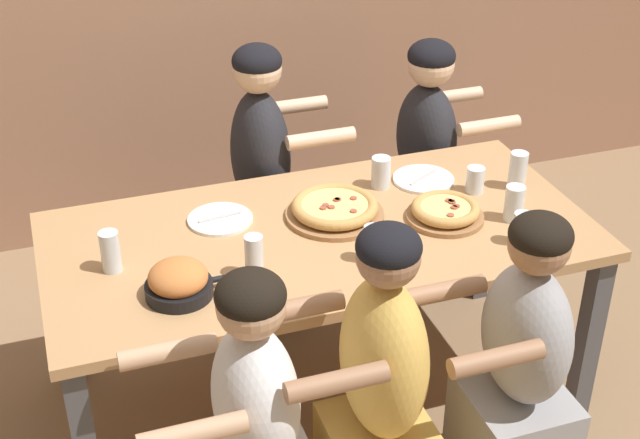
% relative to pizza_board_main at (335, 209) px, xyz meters
% --- Properties ---
extents(ground_plane, '(18.00, 18.00, 0.00)m').
position_rel_pizza_board_main_xyz_m(ground_plane, '(-0.08, -0.08, -0.77)').
color(ground_plane, '#896B4C').
rests_on(ground_plane, ground).
extents(dining_table, '(1.92, 0.93, 0.74)m').
position_rel_pizza_board_main_xyz_m(dining_table, '(-0.08, -0.08, -0.11)').
color(dining_table, tan).
rests_on(dining_table, ground).
extents(pizza_board_main, '(0.36, 0.36, 0.06)m').
position_rel_pizza_board_main_xyz_m(pizza_board_main, '(0.00, 0.00, 0.00)').
color(pizza_board_main, '#996B42').
rests_on(pizza_board_main, dining_table).
extents(pizza_board_second, '(0.28, 0.28, 0.06)m').
position_rel_pizza_board_main_xyz_m(pizza_board_second, '(0.37, -0.14, -0.00)').
color(pizza_board_second, '#996B42').
rests_on(pizza_board_second, dining_table).
extents(skillet_bowl, '(0.31, 0.21, 0.12)m').
position_rel_pizza_board_main_xyz_m(skillet_bowl, '(-0.62, -0.30, 0.02)').
color(skillet_bowl, black).
rests_on(skillet_bowl, dining_table).
extents(empty_plate_a, '(0.24, 0.24, 0.02)m').
position_rel_pizza_board_main_xyz_m(empty_plate_a, '(0.42, 0.15, -0.03)').
color(empty_plate_a, white).
rests_on(empty_plate_a, dining_table).
extents(empty_plate_b, '(0.23, 0.23, 0.02)m').
position_rel_pizza_board_main_xyz_m(empty_plate_b, '(-0.40, 0.11, -0.03)').
color(empty_plate_b, white).
rests_on(empty_plate_b, dining_table).
extents(drinking_glass_a, '(0.07, 0.07, 0.12)m').
position_rel_pizza_board_main_xyz_m(drinking_glass_a, '(0.24, 0.16, 0.02)').
color(drinking_glass_a, silver).
rests_on(drinking_glass_a, dining_table).
extents(drinking_glass_b, '(0.06, 0.06, 0.13)m').
position_rel_pizza_board_main_xyz_m(drinking_glass_b, '(0.02, -0.31, 0.03)').
color(drinking_glass_b, silver).
rests_on(drinking_glass_b, dining_table).
extents(drinking_glass_c, '(0.06, 0.06, 0.15)m').
position_rel_pizza_board_main_xyz_m(drinking_glass_c, '(-0.37, -0.27, 0.03)').
color(drinking_glass_c, silver).
rests_on(drinking_glass_c, dining_table).
extents(drinking_glass_d, '(0.07, 0.07, 0.13)m').
position_rel_pizza_board_main_xyz_m(drinking_glass_d, '(0.60, -0.22, 0.03)').
color(drinking_glass_d, silver).
rests_on(drinking_glass_d, dining_table).
extents(drinking_glass_e, '(0.07, 0.07, 0.15)m').
position_rel_pizza_board_main_xyz_m(drinking_glass_e, '(0.73, -0.01, 0.04)').
color(drinking_glass_e, silver).
rests_on(drinking_glass_e, dining_table).
extents(drinking_glass_f, '(0.06, 0.06, 0.14)m').
position_rel_pizza_board_main_xyz_m(drinking_glass_f, '(-0.80, -0.09, 0.03)').
color(drinking_glass_f, silver).
rests_on(drinking_glass_f, dining_table).
extents(drinking_glass_g, '(0.07, 0.07, 0.10)m').
position_rel_pizza_board_main_xyz_m(drinking_glass_g, '(0.56, 0.01, 0.01)').
color(drinking_glass_g, silver).
rests_on(drinking_glass_g, dining_table).
extents(drinking_glass_h, '(0.06, 0.06, 0.12)m').
position_rel_pizza_board_main_xyz_m(drinking_glass_h, '(0.54, -0.37, 0.02)').
color(drinking_glass_h, silver).
rests_on(drinking_glass_h, dining_table).
extents(diner_far_right, '(0.51, 0.40, 1.14)m').
position_rel_pizza_board_main_xyz_m(diner_far_right, '(0.65, 0.60, -0.25)').
color(diner_far_right, '#232328').
rests_on(diner_far_right, ground).
extents(diner_near_midright, '(0.51, 0.40, 1.11)m').
position_rel_pizza_board_main_xyz_m(diner_near_midright, '(0.34, -0.77, -0.27)').
color(diner_near_midright, '#99999E').
rests_on(diner_near_midright, ground).
extents(diner_far_center, '(0.51, 0.40, 1.20)m').
position_rel_pizza_board_main_xyz_m(diner_far_center, '(-0.11, 0.60, -0.22)').
color(diner_far_center, '#232328').
rests_on(diner_far_center, ground).
extents(diner_near_center, '(0.51, 0.40, 1.16)m').
position_rel_pizza_board_main_xyz_m(diner_near_center, '(-0.13, -0.77, -0.25)').
color(diner_near_center, gold).
rests_on(diner_near_center, ground).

